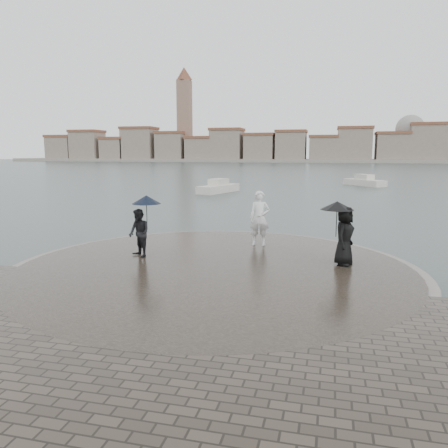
# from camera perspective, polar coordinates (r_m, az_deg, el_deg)

# --- Properties ---
(ground) EXTENTS (400.00, 400.00, 0.00)m
(ground) POSITION_cam_1_polar(r_m,az_deg,el_deg) (10.30, -6.54, -12.27)
(ground) COLOR #2B3835
(ground) RESTS_ON ground
(kerb_ring) EXTENTS (12.50, 12.50, 0.32)m
(kerb_ring) POSITION_cam_1_polar(r_m,az_deg,el_deg) (13.42, -1.34, -6.33)
(kerb_ring) COLOR gray
(kerb_ring) RESTS_ON ground
(quay_tip) EXTENTS (11.90, 11.90, 0.36)m
(quay_tip) POSITION_cam_1_polar(r_m,az_deg,el_deg) (13.41, -1.34, -6.24)
(quay_tip) COLOR #2D261E
(quay_tip) RESTS_ON ground
(statue) EXTENTS (0.78, 0.55, 2.03)m
(statue) POSITION_cam_1_polar(r_m,az_deg,el_deg) (16.21, 4.66, 0.77)
(statue) COLOR white
(statue) RESTS_ON quay_tip
(visitor_left) EXTENTS (1.23, 1.06, 2.04)m
(visitor_left) POSITION_cam_1_polar(r_m,az_deg,el_deg) (14.58, -10.79, -0.04)
(visitor_left) COLOR black
(visitor_left) RESTS_ON quay_tip
(visitor_right) EXTENTS (1.19, 1.13, 1.95)m
(visitor_right) POSITION_cam_1_polar(r_m,az_deg,el_deg) (13.78, 15.24, -0.59)
(visitor_right) COLOR black
(visitor_right) RESTS_ON quay_tip
(far_skyline) EXTENTS (260.00, 20.00, 37.00)m
(far_skyline) POSITION_cam_1_polar(r_m,az_deg,el_deg) (169.96, 10.72, 9.82)
(far_skyline) COLOR gray
(far_skyline) RESTS_ON ground
(boats) EXTENTS (33.76, 19.15, 1.50)m
(boats) POSITION_cam_1_polar(r_m,az_deg,el_deg) (49.08, 19.36, 4.85)
(boats) COLOR beige
(boats) RESTS_ON ground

